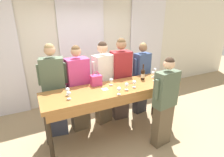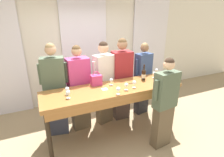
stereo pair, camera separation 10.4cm
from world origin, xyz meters
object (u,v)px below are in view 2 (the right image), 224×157
object	(u,v)px
guest_pink_top	(79,89)
potted_plant	(150,82)
wine_bottle	(144,74)
handbag	(96,80)
wine_glass_center_left	(126,85)
wine_glass_front_left	(134,83)
wine_glass_center_right	(154,74)
tasting_bar	(114,93)
guest_cream_sweater	(104,83)
wine_glass_center_mid	(68,93)
guest_olive_jacket	(55,90)
wine_glass_back_mid	(111,80)
wine_glass_front_mid	(168,80)
wine_glass_back_left	(118,89)
guest_striped_shirt	(122,80)
wine_glass_back_right	(157,70)
host_pouring	(165,104)
wine_glass_front_right	(67,89)
wine_glass_near_host	(156,77)
guest_navy_coat	(143,78)

from	to	relation	value
guest_pink_top	potted_plant	xyz separation A→B (m)	(2.47, 0.98, -0.59)
wine_bottle	handbag	bearing A→B (deg)	171.79
handbag	wine_glass_center_left	bearing A→B (deg)	-47.18
wine_glass_front_left	wine_glass_center_right	world-z (taller)	same
tasting_bar	potted_plant	bearing A→B (deg)	38.16
guest_cream_sweater	wine_glass_center_mid	bearing A→B (deg)	-143.23
wine_glass_center_left	potted_plant	distance (m)	2.62
wine_bottle	guest_olive_jacket	world-z (taller)	guest_olive_jacket
wine_bottle	wine_glass_back_mid	size ratio (longest dim) A/B	2.44
wine_glass_front_mid	wine_glass_back_left	size ratio (longest dim) A/B	1.00
wine_glass_front_left	wine_glass_back_left	size ratio (longest dim) A/B	1.00
wine_glass_center_right	guest_striped_shirt	world-z (taller)	guest_striped_shirt
wine_glass_back_right	guest_olive_jacket	world-z (taller)	guest_olive_jacket
wine_glass_center_left	host_pouring	bearing A→B (deg)	-37.58
wine_glass_front_mid	guest_pink_top	size ratio (longest dim) A/B	0.07
wine_glass_front_mid	handbag	bearing A→B (deg)	156.97
wine_glass_front_left	wine_glass_front_right	world-z (taller)	same
wine_glass_near_host	guest_olive_jacket	size ratio (longest dim) A/B	0.07
wine_glass_front_right	wine_glass_back_left	distance (m)	0.84
wine_glass_center_left	guest_pink_top	bearing A→B (deg)	132.58
wine_glass_center_right	wine_glass_back_right	xyz separation A→B (m)	(0.19, 0.16, 0.00)
tasting_bar	wine_glass_center_mid	size ratio (longest dim) A/B	19.44
wine_glass_front_mid	wine_glass_center_mid	size ratio (longest dim) A/B	1.00
guest_pink_top	host_pouring	distance (m)	1.66
host_pouring	wine_glass_back_right	bearing A→B (deg)	61.42
guest_navy_coat	wine_glass_back_left	bearing A→B (deg)	-141.34
wine_glass_center_left	guest_striped_shirt	xyz separation A→B (m)	(0.28, 0.73, -0.19)
wine_glass_back_right	guest_cream_sweater	bearing A→B (deg)	167.96
wine_bottle	host_pouring	size ratio (longest dim) A/B	0.19
wine_glass_center_mid	wine_glass_center_right	distance (m)	1.84
potted_plant	guest_navy_coat	bearing A→B (deg)	-134.62
potted_plant	handbag	bearing A→B (deg)	-149.95
wine_glass_front_mid	guest_navy_coat	bearing A→B (deg)	90.22
guest_navy_coat	potted_plant	world-z (taller)	guest_navy_coat
wine_glass_center_mid	guest_navy_coat	bearing A→B (deg)	19.29
tasting_bar	wine_glass_front_left	world-z (taller)	wine_glass_front_left
wine_bottle	guest_olive_jacket	distance (m)	1.75
guest_cream_sweater	potted_plant	world-z (taller)	guest_cream_sweater
wine_bottle	wine_glass_front_right	xyz separation A→B (m)	(-1.53, -0.06, -0.03)
wine_glass_front_mid	wine_glass_back_right	distance (m)	0.60
wine_glass_back_left	wine_glass_back_right	world-z (taller)	same
wine_glass_center_left	host_pouring	xyz separation A→B (m)	(0.53, -0.41, -0.28)
wine_glass_back_mid	host_pouring	bearing A→B (deg)	-47.22
tasting_bar	wine_bottle	size ratio (longest dim) A/B	7.96
wine_glass_front_left	guest_pink_top	xyz separation A→B (m)	(-0.85, 0.69, -0.24)
wine_glass_center_left	wine_glass_back_left	size ratio (longest dim) A/B	1.00
wine_bottle	wine_glass_back_left	xyz separation A→B (m)	(-0.76, -0.40, -0.03)
wine_glass_front_right	wine_glass_back_mid	bearing A→B (deg)	5.97
wine_glass_center_right	wine_glass_near_host	bearing A→B (deg)	-118.69
wine_glass_back_mid	host_pouring	distance (m)	1.04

